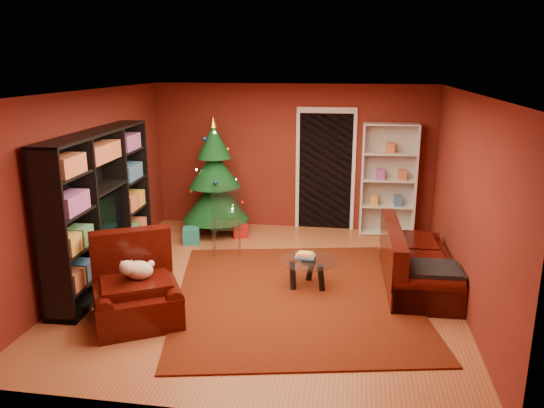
% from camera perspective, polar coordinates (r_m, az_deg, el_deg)
% --- Properties ---
extents(floor, '(5.00, 5.50, 0.05)m').
position_cam_1_polar(floor, '(7.35, -0.49, -8.92)').
color(floor, '#974F2B').
rests_on(floor, ground).
extents(ceiling, '(5.00, 5.50, 0.05)m').
position_cam_1_polar(ceiling, '(6.73, -0.55, 12.17)').
color(ceiling, silver).
rests_on(ceiling, wall_back).
extents(wall_back, '(5.00, 0.05, 2.60)m').
position_cam_1_polar(wall_back, '(9.61, 2.23, 5.08)').
color(wall_back, maroon).
rests_on(wall_back, ground).
extents(wall_left, '(0.05, 5.50, 2.60)m').
position_cam_1_polar(wall_left, '(7.74, -19.29, 1.79)').
color(wall_left, maroon).
rests_on(wall_left, ground).
extents(wall_right, '(0.05, 5.50, 2.60)m').
position_cam_1_polar(wall_right, '(6.98, 20.39, 0.30)').
color(wall_right, maroon).
rests_on(wall_right, ground).
extents(doorway, '(1.06, 0.60, 2.16)m').
position_cam_1_polar(doorway, '(9.56, 5.76, 3.44)').
color(doorway, black).
rests_on(doorway, floor).
extents(rug, '(3.69, 4.09, 0.02)m').
position_cam_1_polar(rug, '(7.03, 2.49, -9.80)').
color(rug, '#571B0A').
rests_on(rug, floor).
extents(media_unit, '(0.53, 2.73, 2.08)m').
position_cam_1_polar(media_unit, '(7.58, -17.91, -0.38)').
color(media_unit, black).
rests_on(media_unit, floor).
extents(christmas_tree, '(1.44, 1.44, 2.08)m').
position_cam_1_polar(christmas_tree, '(9.31, -6.17, 2.85)').
color(christmas_tree, '#0B3B16').
rests_on(christmas_tree, floor).
extents(gift_box_teal, '(0.33, 0.33, 0.27)m').
position_cam_1_polar(gift_box_teal, '(9.03, -8.67, -3.37)').
color(gift_box_teal, '#1B8279').
rests_on(gift_box_teal, floor).
extents(gift_box_red, '(0.32, 0.32, 0.25)m').
position_cam_1_polar(gift_box_red, '(9.28, -3.49, -2.80)').
color(gift_box_red, '#AC1112').
rests_on(gift_box_red, floor).
extents(white_bookshelf, '(0.94, 0.37, 2.01)m').
position_cam_1_polar(white_bookshelf, '(9.43, 12.41, 2.53)').
color(white_bookshelf, white).
rests_on(white_bookshelf, floor).
extents(armchair, '(1.43, 1.43, 0.82)m').
position_cam_1_polar(armchair, '(6.45, -14.40, -8.78)').
color(armchair, black).
rests_on(armchair, rug).
extents(dog, '(0.50, 0.46, 0.27)m').
position_cam_1_polar(dog, '(6.42, -14.12, -6.92)').
color(dog, beige).
rests_on(dog, armchair).
extents(sofa, '(0.93, 1.96, 0.83)m').
position_cam_1_polar(sofa, '(7.47, 15.49, -5.47)').
color(sofa, black).
rests_on(sofa, rug).
extents(coffee_table, '(0.86, 0.86, 0.50)m').
position_cam_1_polar(coffee_table, '(7.21, 3.92, -7.42)').
color(coffee_table, gray).
rests_on(coffee_table, rug).
extents(acrylic_chair, '(0.58, 0.62, 0.95)m').
position_cam_1_polar(acrylic_chair, '(8.41, -4.92, -2.22)').
color(acrylic_chair, '#66605B').
rests_on(acrylic_chair, rug).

